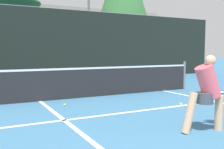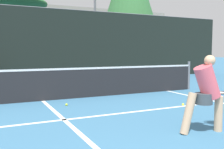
# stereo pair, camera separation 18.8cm
# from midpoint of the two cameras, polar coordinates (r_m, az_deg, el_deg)

# --- Properties ---
(court_service_line) EXTENTS (8.25, 0.10, 0.01)m
(court_service_line) POSITION_cam_midpoint_polar(r_m,az_deg,el_deg) (5.72, -9.43, -9.69)
(court_service_line) COLOR white
(court_service_line) RESTS_ON ground
(court_center_mark) EXTENTS (0.10, 6.34, 0.01)m
(court_center_mark) POSITION_cam_midpoint_polar(r_m,az_deg,el_deg) (4.97, -6.80, -11.91)
(court_center_mark) COLOR white
(court_center_mark) RESTS_ON ground
(net) EXTENTS (11.09, 0.09, 1.07)m
(net) POSITION_cam_midpoint_polar(r_m,az_deg,el_deg) (7.89, -14.24, -1.94)
(net) COLOR slate
(net) RESTS_ON ground
(fence_back) EXTENTS (24.00, 0.06, 3.55)m
(fence_back) POSITION_cam_midpoint_polar(r_m,az_deg,el_deg) (12.92, -18.85, 6.20)
(fence_back) COLOR black
(fence_back) RESTS_ON ground
(player_practicing) EXTENTS (1.20, 0.54, 1.39)m
(player_practicing) POSITION_cam_midpoint_polar(r_m,az_deg,el_deg) (4.99, 20.81, -3.45)
(player_practicing) COLOR #DBAD84
(player_practicing) RESTS_ON ground
(tennis_ball_scattered_0) EXTENTS (0.07, 0.07, 0.07)m
(tennis_ball_scattered_0) POSITION_cam_midpoint_polar(r_m,az_deg,el_deg) (7.33, 15.91, -6.29)
(tennis_ball_scattered_0) COLOR #D1E033
(tennis_ball_scattered_0) RESTS_ON ground
(tennis_ball_scattered_1) EXTENTS (0.07, 0.07, 0.07)m
(tennis_ball_scattered_1) POSITION_cam_midpoint_polar(r_m,az_deg,el_deg) (7.12, -9.13, -6.49)
(tennis_ball_scattered_1) COLOR #D1E033
(tennis_ball_scattered_1) RESTS_ON ground
(tennis_ball_scattered_3) EXTENTS (0.07, 0.07, 0.07)m
(tennis_ball_scattered_3) POSITION_cam_midpoint_polar(r_m,az_deg,el_deg) (7.32, 17.51, -6.36)
(tennis_ball_scattered_3) COLOR #D1E033
(tennis_ball_scattered_3) RESTS_ON ground
(parked_car) EXTENTS (1.69, 4.64, 1.52)m
(parked_car) POSITION_cam_midpoint_polar(r_m,az_deg,el_deg) (17.00, -18.55, 2.08)
(parked_car) COLOR black
(parked_car) RESTS_ON ground
(tree_east) EXTENTS (4.45, 4.45, 4.84)m
(tree_east) POSITION_cam_midpoint_polar(r_m,az_deg,el_deg) (17.63, -21.00, 14.20)
(tree_east) COLOR brown
(tree_east) RESTS_ON ground
(building_far) EXTENTS (36.00, 2.40, 6.01)m
(building_far) POSITION_cam_midpoint_polar(r_m,az_deg,el_deg) (27.32, -22.47, 7.95)
(building_far) COLOR gray
(building_far) RESTS_ON ground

